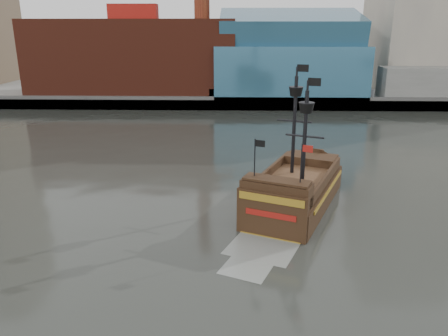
{
  "coord_description": "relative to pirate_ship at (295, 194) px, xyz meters",
  "views": [
    {
      "loc": [
        -0.75,
        -22.33,
        15.44
      ],
      "look_at": [
        -1.72,
        13.07,
        4.0
      ],
      "focal_mm": 35.0,
      "sensor_mm": 36.0,
      "label": 1
    }
  ],
  "objects": [
    {
      "name": "promenade_far",
      "position": [
        -4.59,
        77.69,
        -0.21
      ],
      "size": [
        220.0,
        60.0,
        2.0
      ],
      "primitive_type": "cube",
      "color": "slate",
      "rests_on": "ground"
    },
    {
      "name": "pirate_ship",
      "position": [
        0.0,
        0.0,
        0.0
      ],
      "size": [
        11.77,
        18.43,
        13.31
      ],
      "rotation": [
        0.0,
        0.0,
        -0.4
      ],
      "color": "black",
      "rests_on": "ground"
    },
    {
      "name": "seawall",
      "position": [
        -4.59,
        48.19,
        0.09
      ],
      "size": [
        220.0,
        1.0,
        2.6
      ],
      "primitive_type": "cube",
      "color": "#4C4C49",
      "rests_on": "ground"
    },
    {
      "name": "ground",
      "position": [
        -4.59,
        -14.31,
        -1.21
      ],
      "size": [
        400.0,
        400.0,
        0.0
      ],
      "primitive_type": "plane",
      "color": "#252722",
      "rests_on": "ground"
    }
  ]
}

